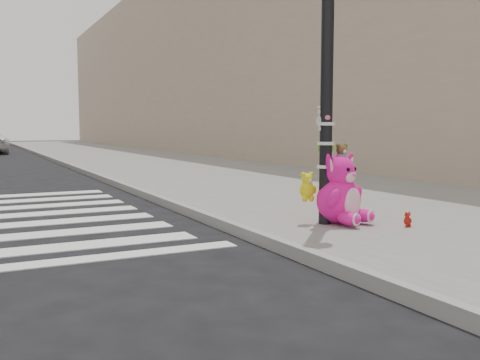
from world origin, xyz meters
TOP-DOWN VIEW (x-y plane):
  - ground at (0.00, 0.00)m, footprint 120.00×120.00m
  - sidewalk_near at (5.00, 10.00)m, footprint 7.00×80.00m
  - curb_edge at (1.55, 10.00)m, footprint 0.12×80.00m
  - bld_near at (10.50, 20.00)m, footprint 5.00×60.00m
  - signal_pole at (2.61, 1.82)m, footprint 0.68×0.49m
  - pink_bunny at (2.78, 1.71)m, footprint 0.77×0.84m
  - red_teddy at (3.40, 1.14)m, footprint 0.14×0.11m

SIDE VIEW (x-z plane):
  - ground at x=0.00m, z-range 0.00..0.00m
  - sidewalk_near at x=5.00m, z-range 0.00..0.14m
  - curb_edge at x=1.55m, z-range -0.01..0.15m
  - red_teddy at x=3.40m, z-range 0.14..0.33m
  - pink_bunny at x=2.78m, z-range 0.05..1.00m
  - signal_pole at x=2.61m, z-range -0.21..3.79m
  - bld_near at x=10.50m, z-range 0.00..10.00m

